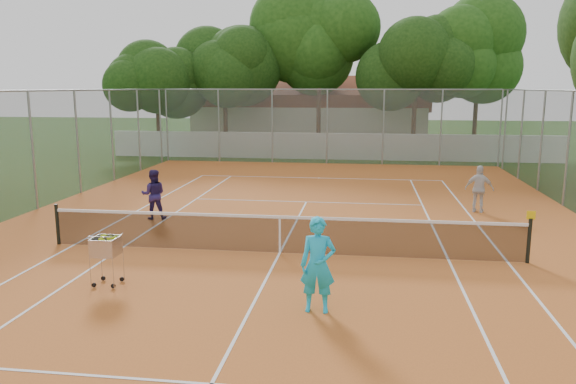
# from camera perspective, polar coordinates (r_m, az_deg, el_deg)

# --- Properties ---
(ground) EXTENTS (120.00, 120.00, 0.00)m
(ground) POSITION_cam_1_polar(r_m,az_deg,el_deg) (14.17, -0.83, -6.28)
(ground) COLOR #19390F
(ground) RESTS_ON ground
(court_pad) EXTENTS (18.00, 34.00, 0.02)m
(court_pad) POSITION_cam_1_polar(r_m,az_deg,el_deg) (14.17, -0.83, -6.25)
(court_pad) COLOR #C06325
(court_pad) RESTS_ON ground
(court_lines) EXTENTS (10.98, 23.78, 0.01)m
(court_lines) POSITION_cam_1_polar(r_m,az_deg,el_deg) (14.17, -0.83, -6.20)
(court_lines) COLOR white
(court_lines) RESTS_ON court_pad
(tennis_net) EXTENTS (11.88, 0.10, 0.98)m
(tennis_net) POSITION_cam_1_polar(r_m,az_deg,el_deg) (14.03, -0.84, -4.29)
(tennis_net) COLOR black
(tennis_net) RESTS_ON court_pad
(perimeter_fence) EXTENTS (18.00, 34.00, 4.00)m
(perimeter_fence) POSITION_cam_1_polar(r_m,az_deg,el_deg) (13.73, -0.85, 1.73)
(perimeter_fence) COLOR slate
(perimeter_fence) RESTS_ON ground
(boundary_wall) EXTENTS (26.00, 0.30, 1.50)m
(boundary_wall) POSITION_cam_1_polar(r_m,az_deg,el_deg) (32.65, 4.19, 4.66)
(boundary_wall) COLOR white
(boundary_wall) RESTS_ON ground
(clubhouse) EXTENTS (16.40, 9.00, 4.40)m
(clubhouse) POSITION_cam_1_polar(r_m,az_deg,el_deg) (42.64, 2.39, 8.03)
(clubhouse) COLOR beige
(clubhouse) RESTS_ON ground
(tropical_trees) EXTENTS (29.00, 19.00, 10.00)m
(tropical_trees) POSITION_cam_1_polar(r_m,az_deg,el_deg) (35.48, 4.61, 12.00)
(tropical_trees) COLOR black
(tropical_trees) RESTS_ON ground
(player_near) EXTENTS (0.65, 0.43, 1.79)m
(player_near) POSITION_cam_1_polar(r_m,az_deg,el_deg) (10.38, 3.06, -7.40)
(player_near) COLOR #1BBAE8
(player_near) RESTS_ON court_pad
(player_far_left) EXTENTS (0.90, 0.78, 1.57)m
(player_far_left) POSITION_cam_1_polar(r_m,az_deg,el_deg) (18.09, -13.50, -0.24)
(player_far_left) COLOR #261B52
(player_far_left) RESTS_ON court_pad
(player_far_right) EXTENTS (0.99, 0.62, 1.56)m
(player_far_right) POSITION_cam_1_polar(r_m,az_deg,el_deg) (19.59, 18.87, 0.29)
(player_far_right) COLOR silver
(player_far_right) RESTS_ON court_pad
(ball_hopper) EXTENTS (0.62, 0.62, 1.13)m
(ball_hopper) POSITION_cam_1_polar(r_m,az_deg,el_deg) (12.39, -17.94, -6.49)
(ball_hopper) COLOR #BABAC1
(ball_hopper) RESTS_ON court_pad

